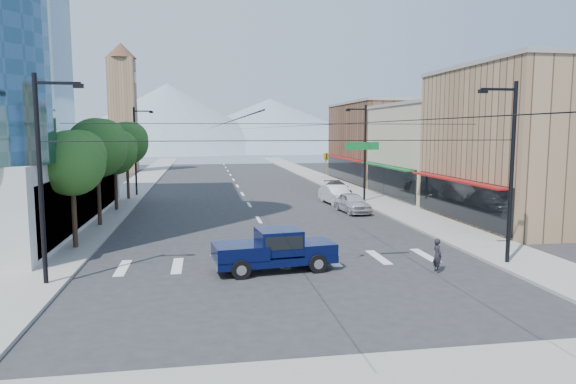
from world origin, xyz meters
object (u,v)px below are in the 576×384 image
parked_car_mid (336,195)px  parked_car_far (337,189)px  pickup_truck (274,249)px  pedestrian (437,255)px  parked_car_near (352,203)px

parked_car_mid → parked_car_far: parked_car_mid is taller
pickup_truck → pedestrian: size_ratio=3.78×
pedestrian → parked_car_far: size_ratio=0.32×
pedestrian → parked_car_far: 28.26m
parked_car_near → pedestrian: bearing=-98.4°
parked_car_mid → parked_car_far: size_ratio=1.03×
parked_car_near → parked_car_mid: parked_car_mid is taller
pedestrian → parked_car_near: 17.86m
pedestrian → parked_car_near: (1.14, 17.83, 0.00)m
parked_car_mid → parked_car_far: bearing=68.2°
pedestrian → parked_car_near: size_ratio=0.34×
parked_car_near → parked_car_far: (1.48, 10.31, -0.08)m
pickup_truck → parked_car_mid: pickup_truck is taller
parked_car_near → parked_car_far: 10.41m
parked_car_far → pedestrian: bearing=-94.4°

